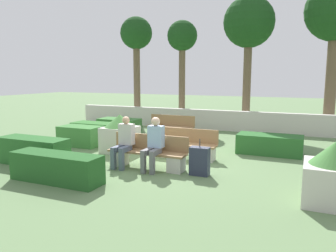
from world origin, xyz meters
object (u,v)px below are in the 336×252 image
bench_right_side (184,147)px  tree_leftmost (136,38)px  bench_left_side (171,129)px  tree_center_right (249,25)px  tree_rightmost (336,14)px  person_seated_woman (154,141)px  planter_corner_right (335,175)px  bench_front (148,155)px  suitcase (200,161)px  planter_corner_left (120,133)px  person_seated_man (124,140)px  tree_center_left (182,41)px

bench_right_side → tree_leftmost: (-4.90, 6.15, 3.88)m
bench_left_side → tree_center_right: size_ratio=0.32×
bench_right_side → tree_rightmost: tree_rightmost is taller
bench_left_side → tree_leftmost: size_ratio=0.35×
person_seated_woman → planter_corner_right: bearing=-9.2°
bench_front → tree_rightmost: size_ratio=0.35×
suitcase → tree_rightmost: 9.12m
planter_corner_left → tree_center_right: 7.73m
tree_rightmost → bench_left_side: bearing=-150.1°
bench_right_side → tree_center_right: 7.35m
person_seated_man → tree_rightmost: 9.86m
bench_front → tree_leftmost: 9.47m
bench_right_side → person_seated_man: size_ratio=1.44×
person_seated_woman → tree_rightmost: (4.21, 7.48, 3.95)m
bench_right_side → tree_leftmost: bearing=127.4°
person_seated_woman → tree_center_right: tree_center_right is taller
person_seated_man → tree_leftmost: bearing=116.5°
tree_leftmost → bench_left_side: bearing=-45.5°
planter_corner_right → bench_left_side: bearing=137.4°
tree_leftmost → person_seated_man: bearing=-63.5°
person_seated_man → tree_center_left: tree_center_left is taller
tree_center_left → planter_corner_left: bearing=-86.5°
bench_front → planter_corner_right: planter_corner_right is taller
person_seated_woman → suitcase: 1.24m
planter_corner_left → tree_leftmost: 7.71m
bench_front → tree_leftmost: tree_leftmost is taller
bench_front → person_seated_man: bearing=-166.4°
tree_leftmost → tree_center_left: (2.41, 0.09, -0.25)m
suitcase → tree_center_left: bearing=114.0°
bench_left_side → suitcase: suitcase is taller
suitcase → planter_corner_left: bearing=156.1°
bench_front → bench_right_side: size_ratio=1.11×
bench_right_side → tree_center_left: size_ratio=0.38×
bench_right_side → tree_center_right: bearing=82.8°
planter_corner_right → tree_leftmost: (-8.61, 8.23, 3.64)m
bench_front → bench_right_side: (0.52, 1.31, -0.01)m
tree_leftmost → tree_center_left: tree_leftmost is taller
tree_leftmost → tree_center_right: (5.53, -0.12, 0.29)m
bench_right_side → planter_corner_left: bearing=-179.6°
person_seated_man → person_seated_woman: (0.85, 0.00, 0.02)m
planter_corner_right → tree_center_right: bearing=110.8°
tree_center_left → bench_front: bearing=-75.3°
tree_center_right → tree_rightmost: 3.31m
bench_left_side → bench_right_side: bearing=-54.3°
bench_front → planter_corner_left: 2.04m
tree_leftmost → tree_center_left: size_ratio=1.06×
tree_center_right → tree_center_left: bearing=176.1°
bench_right_side → planter_corner_left: size_ratio=1.60×
tree_leftmost → planter_corner_left: bearing=-65.7°
bench_left_side → tree_rightmost: (5.57, 3.21, 4.36)m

